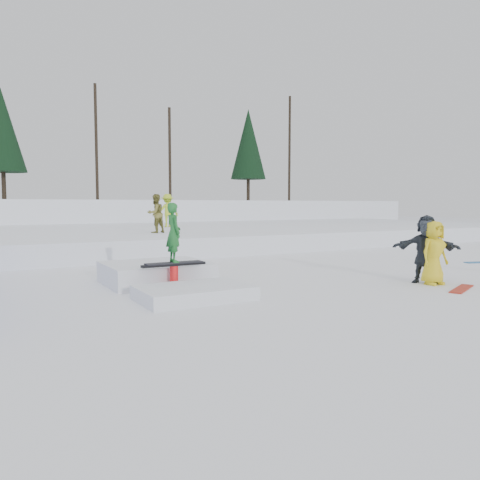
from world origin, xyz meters
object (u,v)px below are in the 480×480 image
walker_ygreen (168,210)px  spectator_dark (426,249)px  spectator_yellow (434,253)px  jib_rail_feature (166,275)px  walker_olive (156,214)px

walker_ygreen → spectator_dark: walker_ygreen is taller
spectator_yellow → spectator_dark: (0.02, 0.27, 0.07)m
spectator_dark → spectator_yellow: bearing=-42.8°
walker_ygreen → jib_rail_feature: (-5.37, -14.10, -1.43)m
spectator_yellow → spectator_dark: spectator_dark is taller
walker_olive → walker_ygreen: bearing=-136.6°
walker_olive → walker_ygreen: walker_ygreen is taller
walker_ygreen → walker_olive: bearing=70.0°
walker_olive → spectator_yellow: bearing=84.6°
walker_olive → spectator_yellow: walker_olive is taller
walker_ygreen → spectator_dark: 16.92m
walker_olive → spectator_dark: walker_olive is taller
walker_olive → spectator_dark: size_ratio=0.97×
walker_olive → jib_rail_feature: (-2.90, -9.05, -1.36)m
spectator_yellow → spectator_dark: 0.28m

